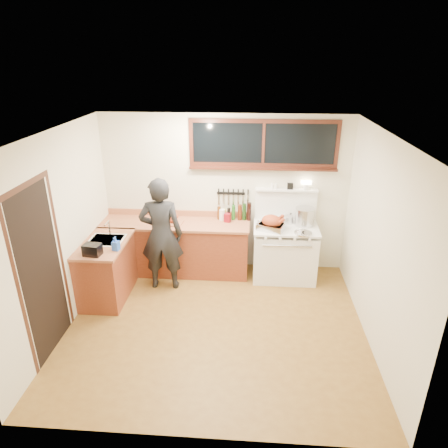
# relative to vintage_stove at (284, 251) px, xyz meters

# --- Properties ---
(ground_plane) EXTENTS (4.00, 3.50, 0.02)m
(ground_plane) POSITION_rel_vintage_stove_xyz_m (-1.00, -1.41, -0.48)
(ground_plane) COLOR brown
(room_shell) EXTENTS (4.10, 3.60, 2.65)m
(room_shell) POSITION_rel_vintage_stove_xyz_m (-1.00, -1.41, 1.18)
(room_shell) COLOR beige
(room_shell) RESTS_ON ground
(counter_back) EXTENTS (2.44, 0.64, 1.00)m
(counter_back) POSITION_rel_vintage_stove_xyz_m (-1.80, 0.04, -0.01)
(counter_back) COLOR maroon
(counter_back) RESTS_ON ground
(counter_left) EXTENTS (0.64, 1.09, 0.90)m
(counter_left) POSITION_rel_vintage_stove_xyz_m (-2.70, -0.79, -0.01)
(counter_left) COLOR maroon
(counter_left) RESTS_ON ground
(sink_unit) EXTENTS (0.50, 0.45, 0.37)m
(sink_unit) POSITION_rel_vintage_stove_xyz_m (-2.68, -0.71, 0.38)
(sink_unit) COLOR white
(sink_unit) RESTS_ON counter_left
(vintage_stove) EXTENTS (1.02, 0.74, 1.57)m
(vintage_stove) POSITION_rel_vintage_stove_xyz_m (0.00, 0.00, 0.00)
(vintage_stove) COLOR white
(vintage_stove) RESTS_ON ground
(back_window) EXTENTS (2.32, 0.13, 0.77)m
(back_window) POSITION_rel_vintage_stove_xyz_m (-0.40, 0.31, 1.60)
(back_window) COLOR black
(back_window) RESTS_ON room_shell
(left_doorway) EXTENTS (0.02, 1.04, 2.17)m
(left_doorway) POSITION_rel_vintage_stove_xyz_m (-2.99, -1.96, 0.62)
(left_doorway) COLOR black
(left_doorway) RESTS_ON ground
(knife_strip) EXTENTS (0.52, 0.03, 0.28)m
(knife_strip) POSITION_rel_vintage_stove_xyz_m (-0.88, 0.32, 0.84)
(knife_strip) COLOR black
(knife_strip) RESTS_ON room_shell
(man) EXTENTS (0.69, 0.48, 1.80)m
(man) POSITION_rel_vintage_stove_xyz_m (-1.91, -0.46, 0.43)
(man) COLOR black
(man) RESTS_ON ground
(soap_bottle) EXTENTS (0.11, 0.11, 0.20)m
(soap_bottle) POSITION_rel_vintage_stove_xyz_m (-2.43, -1.01, 0.53)
(soap_bottle) COLOR blue
(soap_bottle) RESTS_ON counter_left
(toaster) EXTENTS (0.25, 0.19, 0.16)m
(toaster) POSITION_rel_vintage_stove_xyz_m (-2.70, -1.18, 0.51)
(toaster) COLOR black
(toaster) RESTS_ON counter_left
(cutting_board) EXTENTS (0.39, 0.31, 0.13)m
(cutting_board) POSITION_rel_vintage_stove_xyz_m (-1.84, -0.01, 0.49)
(cutting_board) COLOR #A86442
(cutting_board) RESTS_ON counter_back
(roast_turkey) EXTENTS (0.49, 0.43, 0.24)m
(roast_turkey) POSITION_rel_vintage_stove_xyz_m (-0.24, -0.14, 0.53)
(roast_turkey) COLOR silver
(roast_turkey) RESTS_ON vintage_stove
(stockpot) EXTENTS (0.40, 0.40, 0.29)m
(stockpot) POSITION_rel_vintage_stove_xyz_m (0.29, 0.08, 0.58)
(stockpot) COLOR silver
(stockpot) RESTS_ON vintage_stove
(saucepan) EXTENTS (0.20, 0.29, 0.12)m
(saucepan) POSITION_rel_vintage_stove_xyz_m (0.04, 0.14, 0.49)
(saucepan) COLOR silver
(saucepan) RESTS_ON vintage_stove
(pot_lid) EXTENTS (0.35, 0.35, 0.04)m
(pot_lid) POSITION_rel_vintage_stove_xyz_m (0.24, -0.27, 0.45)
(pot_lid) COLOR silver
(pot_lid) RESTS_ON vintage_stove
(coffee_tin) EXTENTS (0.11, 0.10, 0.14)m
(coffee_tin) POSITION_rel_vintage_stove_xyz_m (-0.94, 0.11, 0.51)
(coffee_tin) COLOR maroon
(coffee_tin) RESTS_ON counter_back
(pitcher) EXTENTS (0.13, 0.13, 0.18)m
(pitcher) POSITION_rel_vintage_stove_xyz_m (-1.04, 0.20, 0.52)
(pitcher) COLOR white
(pitcher) RESTS_ON counter_back
(bottle_cluster) EXTENTS (0.56, 0.07, 0.30)m
(bottle_cluster) POSITION_rel_vintage_stove_xyz_m (-0.79, 0.22, 0.56)
(bottle_cluster) COLOR black
(bottle_cluster) RESTS_ON counter_back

